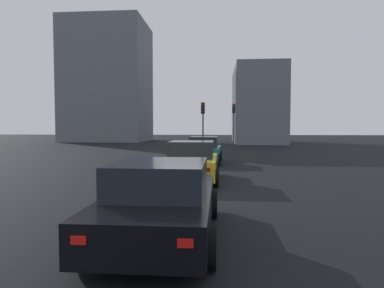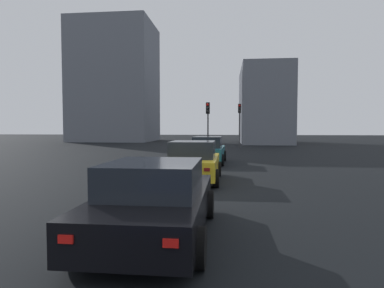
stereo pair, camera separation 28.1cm
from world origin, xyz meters
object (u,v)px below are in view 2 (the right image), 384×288
Objects in this scene: car_black_third at (155,200)px; car_teal_lead at (208,150)px; traffic_light_near_left at (239,117)px; traffic_light_near_right at (208,117)px; car_yellow_second at (193,162)px.

car_teal_lead is at bearing -1.05° from car_black_third.
traffic_light_near_left is at bearing -5.48° from car_black_third.
traffic_light_near_right is (-6.60, 2.74, -0.23)m from traffic_light_near_left.
car_teal_lead is 7.26m from traffic_light_near_right.
traffic_light_near_left is 1.08× the size of traffic_light_near_right.
car_black_third is (-6.59, 0.04, -0.04)m from car_yellow_second.
car_teal_lead is at bearing -1.27° from car_yellow_second.
traffic_light_near_right reaches higher than car_black_third.
car_teal_lead is at bearing -2.47° from traffic_light_near_left.
traffic_light_near_right reaches higher than car_teal_lead.
car_black_third is 20.11m from traffic_light_near_right.
traffic_light_near_left reaches higher than car_yellow_second.
traffic_light_near_left reaches higher than traffic_light_near_right.
car_black_third is at bearing 1.76° from traffic_light_near_left.
car_yellow_second is 0.95× the size of traffic_light_near_left.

